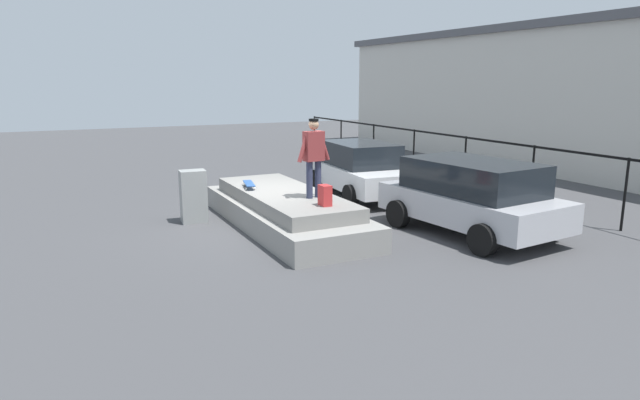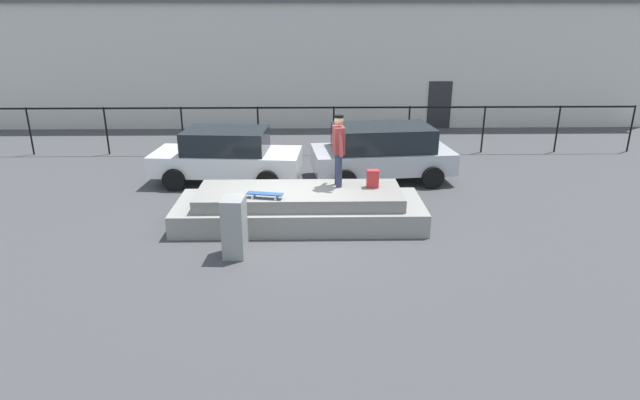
# 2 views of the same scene
# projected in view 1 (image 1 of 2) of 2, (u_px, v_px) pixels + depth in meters

# --- Properties ---
(ground_plane) EXTENTS (60.00, 60.00, 0.00)m
(ground_plane) POSITION_uv_depth(u_px,v_px,m) (273.00, 225.00, 13.11)
(ground_plane) COLOR #424244
(concrete_ledge) EXTENTS (5.88, 2.07, 0.83)m
(concrete_ledge) POSITION_uv_depth(u_px,v_px,m) (284.00, 210.00, 12.91)
(concrete_ledge) COLOR gray
(concrete_ledge) RESTS_ON ground_plane
(skateboarder) EXTENTS (0.29, 0.82, 1.71)m
(skateboarder) POSITION_uv_depth(u_px,v_px,m) (314.00, 153.00, 11.92)
(skateboarder) COLOR #2D334C
(skateboarder) RESTS_ON concrete_ledge
(skateboard) EXTENTS (0.85, 0.37, 0.12)m
(skateboard) POSITION_uv_depth(u_px,v_px,m) (249.00, 184.00, 13.21)
(skateboard) COLOR #264C8C
(skateboard) RESTS_ON concrete_ledge
(backpack) EXTENTS (0.28, 0.20, 0.43)m
(backpack) POSITION_uv_depth(u_px,v_px,m) (325.00, 195.00, 11.31)
(backpack) COLOR red
(backpack) RESTS_ON concrete_ledge
(car_white_sedan_near) EXTENTS (4.42, 2.31, 1.58)m
(car_white_sedan_near) POSITION_uv_depth(u_px,v_px,m) (360.00, 169.00, 16.18)
(car_white_sedan_near) COLOR white
(car_white_sedan_near) RESTS_ON ground_plane
(car_silver_hatchback_mid) EXTENTS (4.27, 2.55, 1.63)m
(car_silver_hatchback_mid) POSITION_uv_depth(u_px,v_px,m) (472.00, 195.00, 12.20)
(car_silver_hatchback_mid) COLOR #B7B7BC
(car_silver_hatchback_mid) RESTS_ON ground_plane
(utility_box) EXTENTS (0.48, 0.63, 1.26)m
(utility_box) POSITION_uv_depth(u_px,v_px,m) (193.00, 196.00, 13.23)
(utility_box) COLOR gray
(utility_box) RESTS_ON ground_plane
(fence_row) EXTENTS (24.06, 0.06, 1.67)m
(fence_row) POSITION_uv_depth(u_px,v_px,m) (497.00, 156.00, 15.83)
(fence_row) COLOR black
(fence_row) RESTS_ON ground_plane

